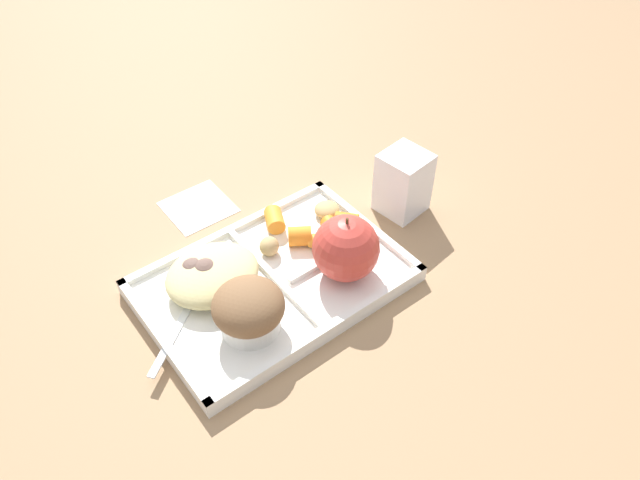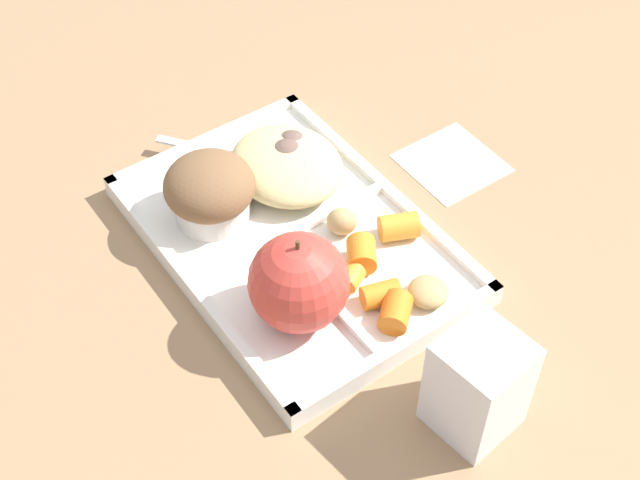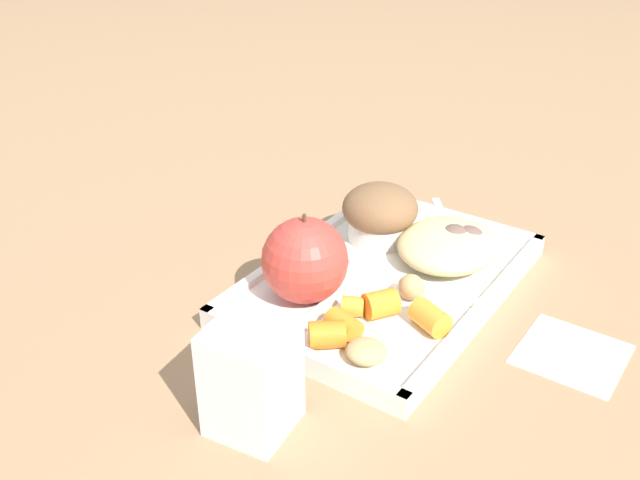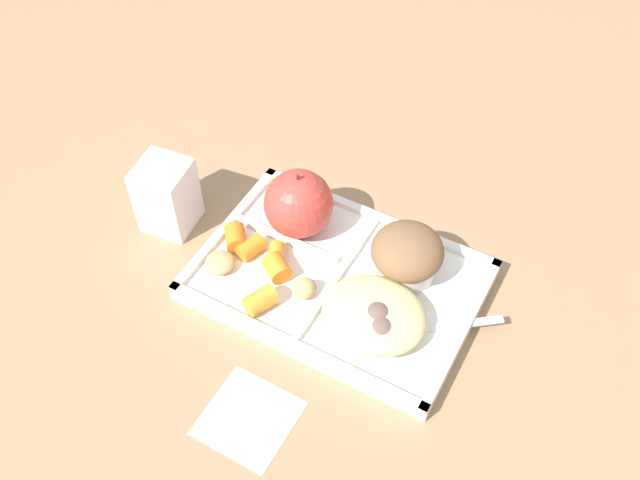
# 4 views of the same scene
# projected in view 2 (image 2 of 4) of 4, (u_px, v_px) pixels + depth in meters

# --- Properties ---
(ground) EXTENTS (6.00, 6.00, 0.00)m
(ground) POSITION_uv_depth(u_px,v_px,m) (293.00, 246.00, 0.83)
(ground) COLOR #997551
(lunch_tray) EXTENTS (0.32, 0.22, 0.02)m
(lunch_tray) POSITION_uv_depth(u_px,v_px,m) (293.00, 240.00, 0.82)
(lunch_tray) COLOR white
(lunch_tray) RESTS_ON ground
(green_apple) EXTENTS (0.08, 0.08, 0.09)m
(green_apple) POSITION_uv_depth(u_px,v_px,m) (299.00, 283.00, 0.72)
(green_apple) COLOR #C63D33
(green_apple) RESTS_ON lunch_tray
(bran_muffin) EXTENTS (0.08, 0.08, 0.06)m
(bran_muffin) POSITION_uv_depth(u_px,v_px,m) (210.00, 191.00, 0.81)
(bran_muffin) COLOR silver
(bran_muffin) RESTS_ON lunch_tray
(carrot_slice_small) EXTENTS (0.03, 0.04, 0.02)m
(carrot_slice_small) POSITION_uv_depth(u_px,v_px,m) (381.00, 294.00, 0.76)
(carrot_slice_small) COLOR orange
(carrot_slice_small) RESTS_ON lunch_tray
(carrot_slice_large) EXTENTS (0.04, 0.04, 0.03)m
(carrot_slice_large) POSITION_uv_depth(u_px,v_px,m) (362.00, 254.00, 0.78)
(carrot_slice_large) COLOR orange
(carrot_slice_large) RESTS_ON lunch_tray
(carrot_slice_tilted) EXTENTS (0.04, 0.04, 0.02)m
(carrot_slice_tilted) POSITION_uv_depth(u_px,v_px,m) (399.00, 227.00, 0.81)
(carrot_slice_tilted) COLOR orange
(carrot_slice_tilted) RESTS_ON lunch_tray
(carrot_slice_edge) EXTENTS (0.03, 0.03, 0.02)m
(carrot_slice_edge) POSITION_uv_depth(u_px,v_px,m) (351.00, 278.00, 0.77)
(carrot_slice_edge) COLOR orange
(carrot_slice_edge) RESTS_ON lunch_tray
(carrot_slice_diagonal) EXTENTS (0.04, 0.04, 0.03)m
(carrot_slice_diagonal) POSITION_uv_depth(u_px,v_px,m) (396.00, 312.00, 0.74)
(carrot_slice_diagonal) COLOR orange
(carrot_slice_diagonal) RESTS_ON lunch_tray
(potato_chunk_large) EXTENTS (0.05, 0.05, 0.02)m
(potato_chunk_large) POSITION_uv_depth(u_px,v_px,m) (428.00, 292.00, 0.76)
(potato_chunk_large) COLOR tan
(potato_chunk_large) RESTS_ON lunch_tray
(potato_chunk_small) EXTENTS (0.04, 0.04, 0.03)m
(potato_chunk_small) POSITION_uv_depth(u_px,v_px,m) (342.00, 221.00, 0.81)
(potato_chunk_small) COLOR tan
(potato_chunk_small) RESTS_ON lunch_tray
(egg_noodle_pile) EXTENTS (0.12, 0.10, 0.04)m
(egg_noodle_pile) POSITION_uv_depth(u_px,v_px,m) (286.00, 165.00, 0.85)
(egg_noodle_pile) COLOR #D6C684
(egg_noodle_pile) RESTS_ON lunch_tray
(meatball_back) EXTENTS (0.04, 0.04, 0.04)m
(meatball_back) POSITION_uv_depth(u_px,v_px,m) (287.00, 159.00, 0.86)
(meatball_back) COLOR brown
(meatball_back) RESTS_ON lunch_tray
(meatball_side) EXTENTS (0.04, 0.04, 0.04)m
(meatball_side) POSITION_uv_depth(u_px,v_px,m) (292.00, 149.00, 0.87)
(meatball_side) COLOR brown
(meatball_side) RESTS_ON lunch_tray
(plastic_fork) EXTENTS (0.14, 0.11, 0.00)m
(plastic_fork) POSITION_uv_depth(u_px,v_px,m) (244.00, 157.00, 0.89)
(plastic_fork) COLOR white
(plastic_fork) RESTS_ON lunch_tray
(milk_carton) EXTENTS (0.07, 0.07, 0.09)m
(milk_carton) POSITION_uv_depth(u_px,v_px,m) (478.00, 385.00, 0.67)
(milk_carton) COLOR white
(milk_carton) RESTS_ON ground
(paper_napkin) EXTENTS (0.09, 0.09, 0.00)m
(paper_napkin) POSITION_uv_depth(u_px,v_px,m) (452.00, 163.00, 0.90)
(paper_napkin) COLOR white
(paper_napkin) RESTS_ON ground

